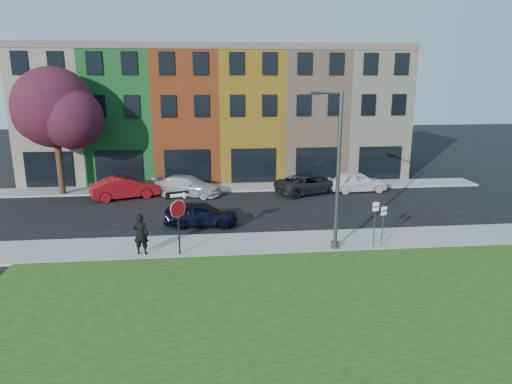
{
  "coord_description": "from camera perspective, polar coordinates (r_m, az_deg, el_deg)",
  "views": [
    {
      "loc": [
        -3.41,
        -17.97,
        7.91
      ],
      "look_at": [
        -1.09,
        4.0,
        2.42
      ],
      "focal_mm": 32.0,
      "sensor_mm": 36.0,
      "label": 1
    }
  ],
  "objects": [
    {
      "name": "tree_purple",
      "position": [
        33.82,
        -23.73,
        9.42
      ],
      "size": [
        6.45,
        5.64,
        8.63
      ],
      "color": "#311E10",
      "rests_on": "sidewalk_far"
    },
    {
      "name": "ground",
      "position": [
        19.93,
        4.38,
        -9.48
      ],
      "size": [
        120.0,
        120.0,
        0.0
      ],
      "primitive_type": "plane",
      "color": "black",
      "rests_on": "ground"
    },
    {
      "name": "man",
      "position": [
        21.41,
        -14.19,
        -5.13
      ],
      "size": [
        0.85,
        0.7,
        1.89
      ],
      "primitive_type": "imported",
      "rotation": [
        0.0,
        0.0,
        2.96
      ],
      "color": "black",
      "rests_on": "sidewalk_near"
    },
    {
      "name": "parked_car_silver",
      "position": [
        32.08,
        -8.53,
        0.78
      ],
      "size": [
        5.09,
        6.02,
        1.37
      ],
      "primitive_type": "imported",
      "rotation": [
        0.0,
        0.0,
        1.2
      ],
      "color": "#B2B3B7",
      "rests_on": "ground"
    },
    {
      "name": "parking_sign_b",
      "position": [
        22.44,
        15.6,
        -3.43
      ],
      "size": [
        0.31,
        0.14,
        2.04
      ],
      "rotation": [
        0.0,
        0.0,
        0.34
      ],
      "color": "#494C4E",
      "rests_on": "sidewalk_near"
    },
    {
      "name": "parked_car_white",
      "position": [
        33.66,
        12.55,
        1.29
      ],
      "size": [
        2.22,
        4.46,
        1.45
      ],
      "primitive_type": "imported",
      "rotation": [
        0.0,
        0.0,
        1.63
      ],
      "color": "white",
      "rests_on": "ground"
    },
    {
      "name": "stop_sign",
      "position": [
        20.7,
        -9.74,
        -2.2
      ],
      "size": [
        1.02,
        0.35,
        2.95
      ],
      "rotation": [
        0.0,
        0.0,
        0.3
      ],
      "color": "black",
      "rests_on": "sidewalk_near"
    },
    {
      "name": "rowhouse_block",
      "position": [
        39.28,
        -4.77,
        9.64
      ],
      "size": [
        30.0,
        10.12,
        10.0
      ],
      "color": "beige",
      "rests_on": "ground"
    },
    {
      "name": "street_lamp",
      "position": [
        21.31,
        9.89,
        2.59
      ],
      "size": [
        1.08,
        2.49,
        7.27
      ],
      "rotation": [
        0.0,
        0.0,
        0.33
      ],
      "color": "#494C4E",
      "rests_on": "sidewalk_near"
    },
    {
      "name": "parked_car_red",
      "position": [
        32.17,
        -16.04,
        0.53
      ],
      "size": [
        4.44,
        5.54,
        1.5
      ],
      "primitive_type": "imported",
      "rotation": [
        0.0,
        0.0,
        1.91
      ],
      "color": "maroon",
      "rests_on": "ground"
    },
    {
      "name": "sidewalk_far",
      "position": [
        33.9,
        -5.18,
        0.5
      ],
      "size": [
        40.0,
        2.4,
        0.12
      ],
      "primitive_type": "cube",
      "color": "gray",
      "rests_on": "ground"
    },
    {
      "name": "sidewalk_near",
      "position": [
        23.04,
        7.97,
        -6.11
      ],
      "size": [
        40.0,
        3.0,
        0.12
      ],
      "primitive_type": "cube",
      "color": "gray",
      "rests_on": "ground"
    },
    {
      "name": "parking_sign_a",
      "position": [
        22.25,
        14.64,
        -3.14
      ],
      "size": [
        0.32,
        0.1,
        2.3
      ],
      "rotation": [
        0.0,
        0.0,
        0.12
      ],
      "color": "#494C4E",
      "rests_on": "sidewalk_near"
    },
    {
      "name": "sedan_near",
      "position": [
        25.31,
        -6.85,
        -2.76
      ],
      "size": [
        2.28,
        4.25,
        1.35
      ],
      "primitive_type": "imported",
      "rotation": [
        0.0,
        0.0,
        1.48
      ],
      "color": "black",
      "rests_on": "ground"
    },
    {
      "name": "parked_car_dark",
      "position": [
        32.59,
        6.63,
        1.04
      ],
      "size": [
        5.51,
        6.39,
        1.36
      ],
      "primitive_type": "imported",
      "rotation": [
        0.0,
        0.0,
        1.94
      ],
      "color": "black",
      "rests_on": "ground"
    }
  ]
}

